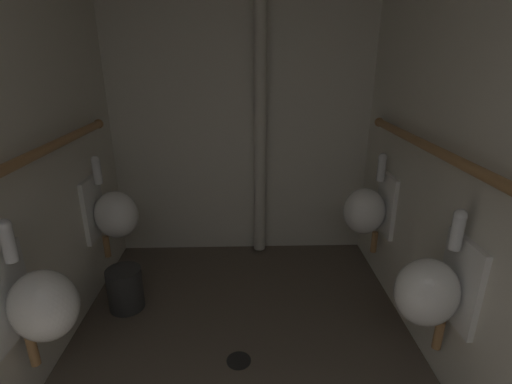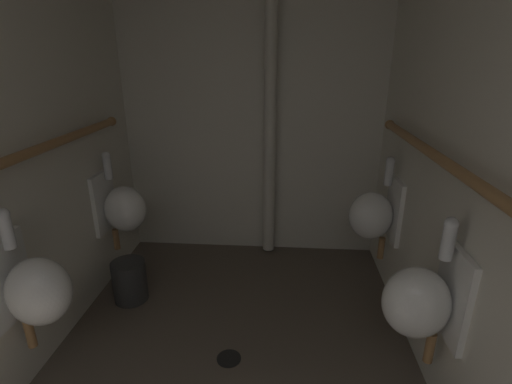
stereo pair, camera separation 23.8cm
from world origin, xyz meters
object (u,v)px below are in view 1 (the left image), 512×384
Objects in this scene: standpipe_back_wall at (260,110)px; waste_bin at (125,289)px; urinal_right_far at (367,209)px; urinal_right_mid at (431,290)px; floor_drain at (239,360)px; urinal_left_mid at (39,304)px; urinal_left_far at (113,213)px.

standpipe_back_wall is 8.25× the size of waste_bin.
urinal_right_far reaches higher than waste_bin.
urinal_right_mid reaches higher than waste_bin.
urinal_right_mid is at bearing -12.26° from floor_drain.
floor_drain is 0.94m from waste_bin.
standpipe_back_wall is (1.05, 1.53, 0.64)m from urinal_left_mid.
waste_bin is (-1.69, 0.71, -0.45)m from urinal_right_mid.
urinal_right_far reaches higher than floor_drain.
urinal_right_far is at bearing 9.12° from waste_bin.
urinal_left_mid and urinal_left_far have the same top height.
urinal_right_far is (1.80, 0.01, 0.00)m from urinal_left_far.
urinal_left_far is at bearing 138.59° from floor_drain.
urinal_right_mid is 0.99m from urinal_right_far.
waste_bin is at bearing -67.38° from urinal_left_far.
standpipe_back_wall is 1.63m from waste_bin.
floor_drain is at bearing -97.49° from standpipe_back_wall.
standpipe_back_wall is 1.79m from floor_drain.
urinal_left_far is 5.39× the size of floor_drain.
urinal_right_far is at bearing 0.28° from urinal_left_far.
urinal_left_mid is at bearing -164.30° from floor_drain.
urinal_right_mid reaches higher than floor_drain.
urinal_right_far is 2.58× the size of waste_bin.
standpipe_back_wall is (1.05, 0.51, 0.64)m from urinal_left_far.
urinal_left_mid is at bearing -124.43° from standpipe_back_wall.
urinal_left_mid is 5.39× the size of floor_drain.
waste_bin is at bearing -140.69° from standpipe_back_wall.
waste_bin is at bearing -170.88° from urinal_right_far.
urinal_left_mid and urinal_right_far have the same top height.
urinal_right_far is at bearing 90.00° from urinal_right_mid.
urinal_left_mid and urinal_right_mid have the same top height.
urinal_right_far is at bearing 29.83° from urinal_left_mid.
urinal_left_mid is at bearing -178.49° from urinal_right_mid.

